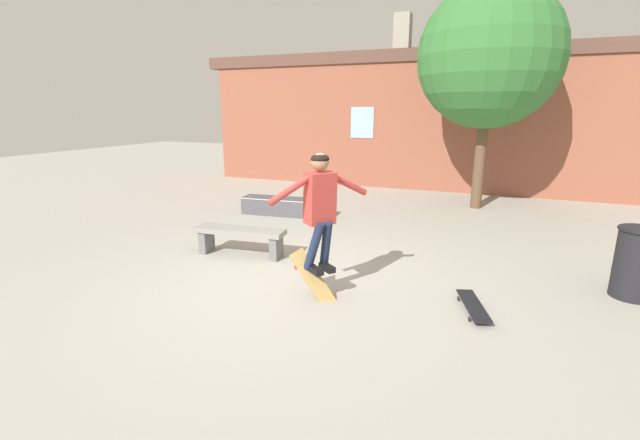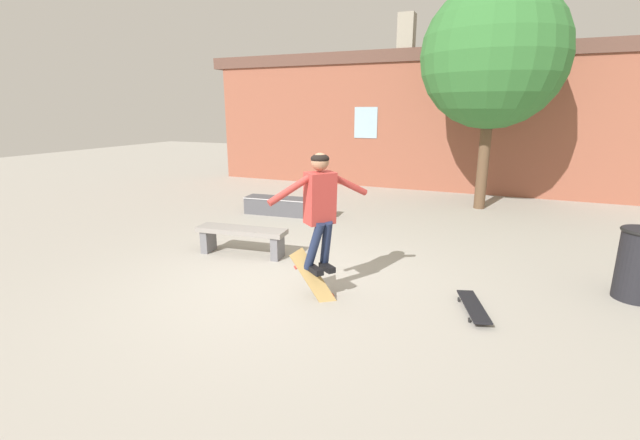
{
  "view_description": "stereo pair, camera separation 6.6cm",
  "coord_description": "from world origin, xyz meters",
  "views": [
    {
      "loc": [
        2.47,
        -4.76,
        2.31
      ],
      "look_at": [
        0.56,
        -0.15,
        1.01
      ],
      "focal_mm": 24.0,
      "sensor_mm": 36.0,
      "label": 1
    },
    {
      "loc": [
        2.53,
        -4.74,
        2.31
      ],
      "look_at": [
        0.56,
        -0.15,
        1.01
      ],
      "focal_mm": 24.0,
      "sensor_mm": 36.0,
      "label": 2
    }
  ],
  "objects": [
    {
      "name": "ground_plane",
      "position": [
        0.0,
        0.0,
        0.0
      ],
      "size": [
        40.0,
        40.0,
        0.0
      ],
      "primitive_type": "plane",
      "color": "#A39E93"
    },
    {
      "name": "building_backdrop",
      "position": [
        -0.0,
        7.91,
        2.04
      ],
      "size": [
        13.27,
        0.52,
        4.84
      ],
      "color": "#93513D",
      "rests_on": "ground_plane"
    },
    {
      "name": "tree_right",
      "position": [
        2.09,
        5.93,
        3.41
      ],
      "size": [
        3.15,
        3.15,
        5.0
      ],
      "color": "brown",
      "rests_on": "ground_plane"
    },
    {
      "name": "park_bench",
      "position": [
        -1.24,
        0.83,
        0.32
      ],
      "size": [
        1.51,
        0.54,
        0.45
      ],
      "rotation": [
        0.0,
        0.0,
        0.11
      ],
      "color": "gray",
      "rests_on": "ground_plane"
    },
    {
      "name": "skate_ledge",
      "position": [
        -1.81,
        3.53,
        0.19
      ],
      "size": [
        1.99,
        0.66,
        0.38
      ],
      "rotation": [
        0.0,
        0.0,
        0.09
      ],
      "color": "#4C4C51",
      "rests_on": "ground_plane"
    },
    {
      "name": "trash_bin",
      "position": [
        4.19,
        1.36,
        0.47
      ],
      "size": [
        0.53,
        0.53,
        0.9
      ],
      "color": "black",
      "rests_on": "ground_plane"
    },
    {
      "name": "skater",
      "position": [
        0.56,
        -0.15,
        1.22
      ],
      "size": [
        0.88,
        1.12,
        1.46
      ],
      "rotation": [
        0.0,
        0.0,
        -0.65
      ],
      "color": "#B23833"
    },
    {
      "name": "skateboard_flipping",
      "position": [
        0.51,
        -0.21,
        0.23
      ],
      "size": [
        0.68,
        0.27,
        0.77
      ],
      "rotation": [
        0.0,
        0.0,
        -0.13
      ],
      "color": "#AD894C"
    },
    {
      "name": "skateboard_resting",
      "position": [
        2.37,
        0.18,
        0.07
      ],
      "size": [
        0.46,
        0.88,
        0.08
      ],
      "rotation": [
        0.0,
        0.0,
        1.88
      ],
      "color": "black",
      "rests_on": "ground_plane"
    }
  ]
}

